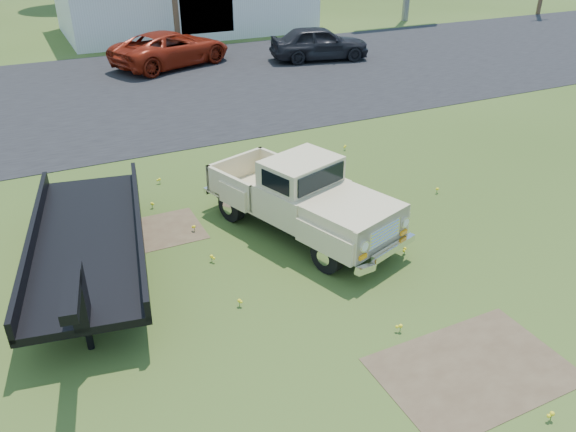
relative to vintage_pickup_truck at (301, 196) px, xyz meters
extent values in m
plane|color=#314717|center=(-1.03, -2.10, -0.89)|extent=(140.00, 140.00, 0.00)
cube|color=black|center=(-1.03, 12.90, -0.89)|extent=(90.00, 14.00, 0.02)
cube|color=#4E3C2A|center=(0.47, -5.10, -0.89)|extent=(3.00, 2.00, 0.01)
cube|color=#4E3C2A|center=(-3.03, 1.40, -0.89)|extent=(2.20, 1.60, 0.01)
cube|color=black|center=(4.97, 20.95, 0.71)|extent=(3.00, 0.10, 2.20)
imported|color=maroon|center=(1.66, 16.41, -0.10)|extent=(6.24, 4.51, 1.58)
imported|color=black|center=(8.41, 14.48, -0.09)|extent=(5.01, 2.89, 1.60)
camera|label=1|loc=(-5.06, -9.77, 5.48)|focal=35.00mm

